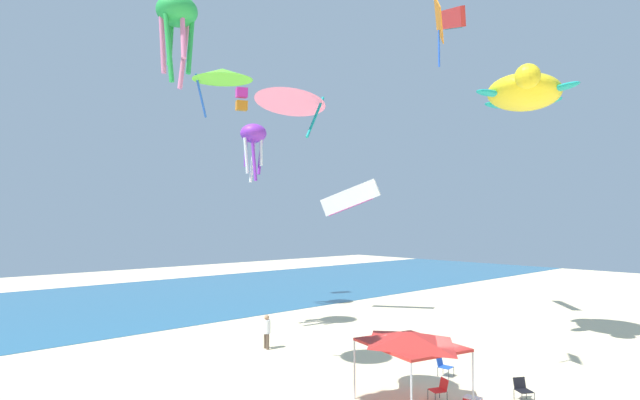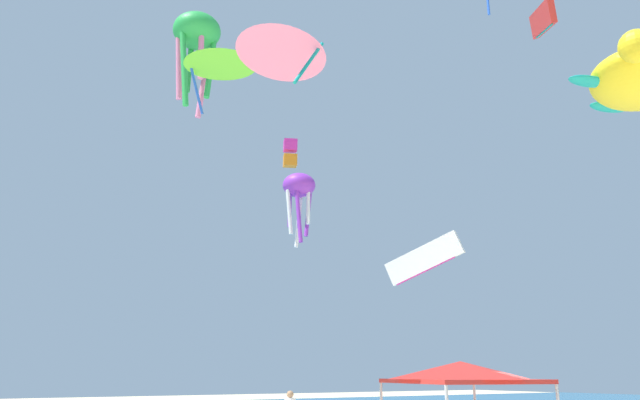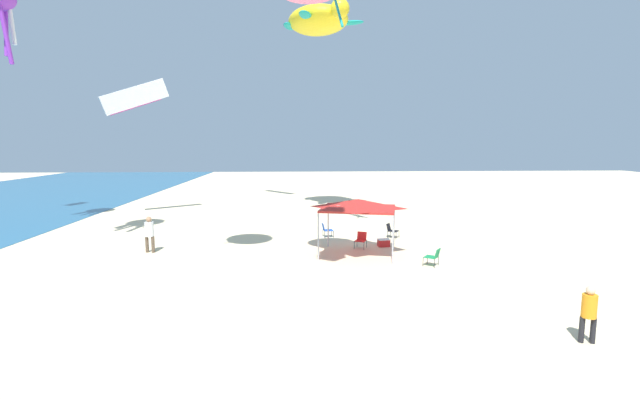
{
  "view_description": "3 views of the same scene",
  "coord_description": "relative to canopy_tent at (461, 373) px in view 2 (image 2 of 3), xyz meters",
  "views": [
    {
      "loc": [
        -15.69,
        -11.09,
        6.81
      ],
      "look_at": [
        1.12,
        7.39,
        7.98
      ],
      "focal_mm": 27.26,
      "sensor_mm": 36.0,
      "label": 1
    },
    {
      "loc": [
        -11.82,
        -11.12,
        2.46
      ],
      "look_at": [
        1.12,
        10.04,
        9.58
      ],
      "focal_mm": 33.98,
      "sensor_mm": 36.0,
      "label": 2
    },
    {
      "loc": [
        -21.78,
        3.13,
        5.49
      ],
      "look_at": [
        -1.96,
        2.08,
        2.86
      ],
      "focal_mm": 24.58,
      "sensor_mm": 36.0,
      "label": 3
    }
  ],
  "objects": [
    {
      "name": "kite_delta_pink",
      "position": [
        -3.82,
        2.4,
        8.93
      ],
      "size": [
        3.26,
        3.23,
        2.18
      ],
      "rotation": [
        0.0,
        0.0,
        1.85
      ],
      "color": "pink"
    },
    {
      "name": "canopy_tent",
      "position": [
        0.0,
        0.0,
        0.0
      ],
      "size": [
        3.59,
        4.07,
        2.75
      ],
      "rotation": [
        0.0,
        0.0,
        -0.24
      ],
      "color": "#B7B7BC",
      "rests_on": "ground"
    },
    {
      "name": "kite_parafoil_red",
      "position": [
        14.98,
        7.42,
        18.84
      ],
      "size": [
        3.42,
        3.71,
        2.85
      ],
      "rotation": [
        0.0,
        0.0,
        4.02
      ],
      "color": "red"
    },
    {
      "name": "kite_octopus_green",
      "position": [
        -1.92,
        15.69,
        16.76
      ],
      "size": [
        2.45,
        2.45,
        5.44
      ],
      "rotation": [
        0.0,
        0.0,
        1.6
      ],
      "color": "green"
    },
    {
      "name": "kite_octopus_purple",
      "position": [
        6.92,
        20.45,
        11.15
      ],
      "size": [
        2.07,
        2.07,
        4.6
      ],
      "rotation": [
        0.0,
        0.0,
        2.1
      ],
      "color": "purple"
    },
    {
      "name": "kite_parafoil_white",
      "position": [
        11.72,
        14.5,
        6.2
      ],
      "size": [
        2.61,
        4.27,
        2.84
      ],
      "rotation": [
        0.0,
        0.0,
        2.06
      ],
      "color": "white"
    },
    {
      "name": "kite_delta_lime",
      "position": [
        -3.8,
        7.22,
        10.86
      ],
      "size": [
        3.64,
        3.63,
        2.1
      ],
      "rotation": [
        0.0,
        0.0,
        5.24
      ],
      "color": "#66D82D"
    },
    {
      "name": "kite_box_magenta",
      "position": [
        8.54,
        24.68,
        15.21
      ],
      "size": [
        1.27,
        1.31,
        2.08
      ],
      "rotation": [
        0.0,
        0.0,
        5.88
      ],
      "color": "#E02D9E"
    }
  ]
}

